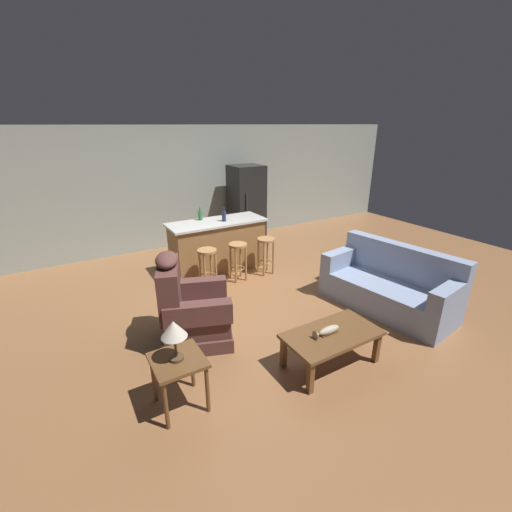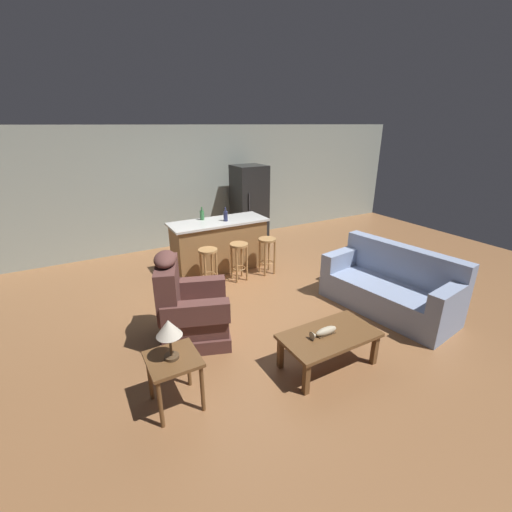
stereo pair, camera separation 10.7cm
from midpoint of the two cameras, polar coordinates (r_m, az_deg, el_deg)
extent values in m
plane|color=brown|center=(5.56, 0.25, -6.86)|extent=(12.00, 12.00, 0.00)
cube|color=#939E93|center=(7.89, -11.26, 11.19)|extent=(12.00, 0.05, 2.60)
cube|color=brown|center=(4.03, 12.89, -12.79)|extent=(1.10, 0.60, 0.04)
cube|color=brown|center=(3.74, 9.24, -19.50)|extent=(0.06, 0.06, 0.38)
cube|color=brown|center=(4.32, 19.86, -14.43)|extent=(0.06, 0.06, 0.38)
cube|color=brown|center=(4.04, 4.89, -15.78)|extent=(0.06, 0.06, 0.38)
cube|color=brown|center=(4.58, 15.32, -11.66)|extent=(0.06, 0.06, 0.38)
cube|color=#4C3823|center=(4.00, 12.35, -12.58)|extent=(0.22, 0.07, 0.01)
ellipsoid|color=tan|center=(3.97, 12.39, -12.12)|extent=(0.28, 0.09, 0.09)
cone|color=tan|center=(3.88, 10.45, -12.88)|extent=(0.06, 0.10, 0.10)
cube|color=#8493B2|center=(5.54, 21.31, -7.37)|extent=(1.11, 2.00, 0.20)
cube|color=#8493B2|center=(5.45, 21.60, -5.43)|extent=(1.11, 2.00, 0.22)
cube|color=#8493B2|center=(5.57, 23.83, -1.03)|extent=(0.48, 1.91, 0.52)
cube|color=#8493B2|center=(5.04, 30.19, -5.98)|extent=(0.86, 0.32, 0.28)
cube|color=#8493B2|center=(5.77, 14.81, -0.40)|extent=(0.86, 0.32, 0.28)
cube|color=brown|center=(4.62, -9.25, -12.21)|extent=(1.07, 1.07, 0.18)
cube|color=brown|center=(4.51, -9.41, -9.99)|extent=(1.01, 0.98, 0.24)
cube|color=brown|center=(4.32, -13.74, -5.19)|extent=(0.48, 0.79, 0.64)
ellipsoid|color=brown|center=(4.17, -14.19, -0.50)|extent=(0.40, 0.52, 0.16)
cube|color=brown|center=(4.68, -9.41, -5.28)|extent=(0.81, 0.44, 0.26)
cube|color=brown|center=(4.10, -9.25, -9.34)|extent=(0.81, 0.44, 0.26)
cube|color=brown|center=(3.44, -12.77, -16.43)|extent=(0.48, 0.48, 0.04)
cylinder|color=brown|center=(3.44, -14.72, -22.80)|extent=(0.04, 0.04, 0.52)
cylinder|color=brown|center=(3.52, -8.01, -21.04)|extent=(0.04, 0.04, 0.52)
cylinder|color=brown|center=(3.74, -16.46, -18.85)|extent=(0.04, 0.04, 0.52)
cylinder|color=brown|center=(3.81, -10.37, -17.37)|extent=(0.04, 0.04, 0.52)
cylinder|color=#4C3823|center=(3.42, -12.96, -16.03)|extent=(0.14, 0.14, 0.03)
cylinder|color=#4C3823|center=(3.35, -13.14, -14.32)|extent=(0.02, 0.02, 0.22)
cone|color=beige|center=(3.24, -13.42, -11.58)|extent=(0.24, 0.24, 0.16)
cube|color=olive|center=(6.49, -5.66, 1.63)|extent=(1.71, 0.63, 0.91)
cube|color=silver|center=(6.35, -5.81, 5.68)|extent=(1.80, 0.70, 0.04)
cylinder|color=#A87A47|center=(5.70, -7.51, 0.94)|extent=(0.32, 0.32, 0.04)
torus|color=#A87A47|center=(5.86, -7.31, -3.10)|extent=(0.23, 0.23, 0.02)
cylinder|color=#A87A47|center=(5.71, -7.90, -2.74)|extent=(0.04, 0.04, 0.64)
cylinder|color=#A87A47|center=(5.77, -6.06, -2.36)|extent=(0.04, 0.04, 0.64)
cylinder|color=#A87A47|center=(5.88, -8.63, -2.05)|extent=(0.04, 0.04, 0.64)
cylinder|color=#A87A47|center=(5.94, -6.84, -1.69)|extent=(0.04, 0.04, 0.64)
cylinder|color=#A87A47|center=(5.92, -2.36, 1.89)|extent=(0.32, 0.32, 0.04)
torus|color=#A87A47|center=(6.08, -2.30, -2.03)|extent=(0.23, 0.23, 0.02)
cylinder|color=#A87A47|center=(5.92, -2.73, -1.66)|extent=(0.04, 0.04, 0.64)
cylinder|color=#A87A47|center=(6.00, -1.03, -1.29)|extent=(0.04, 0.04, 0.64)
cylinder|color=#A87A47|center=(6.08, -3.58, -1.02)|extent=(0.04, 0.04, 0.64)
cylinder|color=#A87A47|center=(6.17, -1.91, -0.67)|extent=(0.04, 0.04, 0.64)
cylinder|color=#A87A47|center=(6.19, 2.39, 2.75)|extent=(0.32, 0.32, 0.04)
torus|color=#A87A47|center=(6.34, 2.33, -1.02)|extent=(0.23, 0.23, 0.02)
cylinder|color=#A87A47|center=(6.18, 2.04, -0.64)|extent=(0.04, 0.04, 0.64)
cylinder|color=#A87A47|center=(6.28, 3.60, -0.30)|extent=(0.04, 0.04, 0.64)
cylinder|color=#A87A47|center=(6.34, 1.10, -0.05)|extent=(0.04, 0.04, 0.64)
cylinder|color=#A87A47|center=(6.43, 2.63, 0.26)|extent=(0.04, 0.04, 0.64)
cube|color=black|center=(7.96, -0.72, 8.59)|extent=(0.70, 0.66, 1.76)
cylinder|color=#333338|center=(7.55, -0.72, 8.58)|extent=(0.02, 0.02, 0.50)
cylinder|color=#2D6B38|center=(6.43, -8.51, 6.73)|extent=(0.08, 0.08, 0.17)
cylinder|color=#2D6B38|center=(6.41, -8.57, 7.77)|extent=(0.03, 0.03, 0.07)
cylinder|color=#23284C|center=(6.30, -4.60, 6.63)|extent=(0.08, 0.08, 0.18)
cylinder|color=#23284C|center=(6.27, -4.64, 7.76)|extent=(0.03, 0.03, 0.08)
camera|label=1|loc=(0.05, -89.40, 0.23)|focal=24.00mm
camera|label=2|loc=(0.05, 90.60, -0.23)|focal=24.00mm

